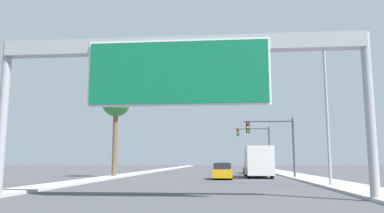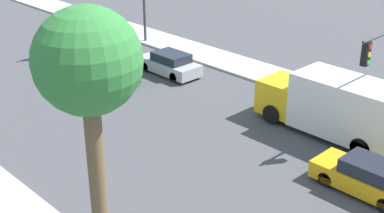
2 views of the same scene
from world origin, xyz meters
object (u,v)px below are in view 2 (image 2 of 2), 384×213
object	(u,v)px
car_mid_center	(367,177)
palm_tree_background	(88,71)
car_far_right	(170,64)
truck_box_primary	(336,106)
car_far_left	(107,70)

from	to	relation	value
car_mid_center	palm_tree_background	distance (m)	12.98
car_far_right	truck_box_primary	size ratio (longest dim) A/B	0.57
car_far_right	car_far_left	bearing A→B (deg)	151.60
car_mid_center	palm_tree_background	xyz separation A→B (m)	(-10.84, 2.72, 6.61)
truck_box_primary	palm_tree_background	bearing A→B (deg)	-176.17
car_far_left	truck_box_primary	size ratio (longest dim) A/B	0.61
car_far_right	truck_box_primary	xyz separation A→B (m)	(0.00, -12.01, 0.87)
car_mid_center	palm_tree_background	size ratio (longest dim) A/B	0.47
car_mid_center	truck_box_primary	size ratio (longest dim) A/B	0.56
car_far_right	truck_box_primary	distance (m)	12.04
car_mid_center	truck_box_primary	bearing A→B (deg)	46.40
palm_tree_background	car_far_right	bearing A→B (deg)	42.12
truck_box_primary	palm_tree_background	distance (m)	15.48
car_far_right	car_mid_center	distance (m)	16.07
car_mid_center	palm_tree_background	world-z (taller)	palm_tree_background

